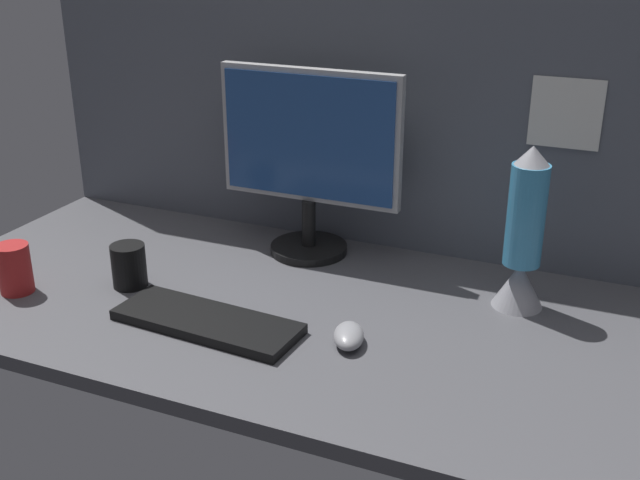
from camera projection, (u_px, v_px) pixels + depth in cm
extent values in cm
cube|color=#515156|center=(332.00, 316.00, 157.27)|extent=(180.00, 80.00, 3.00)
cube|color=#565B66|center=(397.00, 94.00, 174.55)|extent=(180.00, 5.00, 72.21)
cube|color=white|center=(566.00, 113.00, 158.77)|extent=(14.44, 0.40, 14.44)
cylinder|color=black|center=(309.00, 248.00, 182.97)|extent=(18.00, 18.00, 1.80)
cylinder|color=black|center=(309.00, 223.00, 180.50)|extent=(3.20, 3.20, 11.00)
cube|color=#B7B7B7|center=(310.00, 136.00, 173.44)|extent=(42.73, 2.40, 30.02)
cube|color=#264C8C|center=(307.00, 137.00, 172.25)|extent=(40.33, 0.60, 27.62)
cube|color=black|center=(207.00, 322.00, 149.78)|extent=(37.78, 15.42, 2.00)
ellipsoid|color=#99999E|center=(349.00, 336.00, 143.33)|extent=(8.44, 10.91, 3.40)
cylinder|color=red|center=(14.00, 269.00, 162.00)|extent=(6.93, 6.93, 10.58)
cylinder|color=black|center=(129.00, 266.00, 164.86)|extent=(7.32, 7.32, 9.34)
cone|color=#A5A5AD|center=(519.00, 285.00, 156.43)|extent=(10.23, 10.23, 9.30)
cylinder|color=#3F99CC|center=(526.00, 216.00, 150.69)|extent=(7.44, 7.44, 20.46)
cone|color=#A5A5AD|center=(533.00, 155.00, 146.03)|extent=(6.70, 6.70, 3.72)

